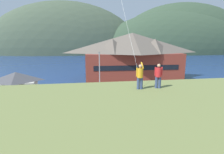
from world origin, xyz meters
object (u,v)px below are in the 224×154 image
Objects in this scene: moored_boat_outer_mooring at (116,70)px; parked_car_front_row_end at (51,114)px; person_kite_flyer at (140,76)px; person_companion at (158,75)px; wharf_dock at (102,70)px; parked_car_corner_spot at (173,107)px; storage_shed_near_lot at (17,86)px; moored_boat_wharfside at (92,71)px; parked_car_front_row_silver at (7,115)px; parking_light_pole at (100,70)px; parked_car_mid_row_center at (78,97)px; parked_car_lone_by_shed at (142,93)px; harbor_lodge at (132,55)px.

moored_boat_outer_mooring is 1.90× the size of parked_car_front_row_end.
person_kite_flyer is 1.07× the size of person_companion.
parked_car_corner_spot is (5.78, -35.59, 0.71)m from wharf_dock.
storage_shed_near_lot reaches higher than parked_car_corner_spot.
person_kite_flyer is at bearing -97.30° from moored_boat_outer_mooring.
moored_boat_wharfside and moored_boat_outer_mooring have the same top height.
moored_boat_outer_mooring is (6.85, -0.40, 0.00)m from moored_boat_wharfside.
parked_car_front_row_silver is (-19.96, 0.52, 0.00)m from parked_car_corner_spot.
moored_boat_wharfside is 21.22m from parking_light_pole.
moored_boat_wharfside is at bearing 176.68° from moored_boat_outer_mooring.
person_kite_flyer reaches higher than parking_light_pole.
person_kite_flyer reaches higher than parked_car_mid_row_center.
person_companion reaches higher than parked_car_lone_by_shed.
person_companion is (-3.71, -39.54, 6.27)m from moored_boat_outer_mooring.
parked_car_front_row_end is at bearing -112.51° from moored_boat_outer_mooring.
parked_car_mid_row_center is 2.27× the size of person_kite_flyer.
parking_light_pole reaches higher than parked_car_corner_spot.
person_companion is at bearing -95.36° from moored_boat_outer_mooring.
person_kite_flyer is at bearing -109.16° from parked_car_lone_by_shed.
parked_car_front_row_silver is 15.67m from parking_light_pole.
storage_shed_near_lot is 1.15× the size of moored_boat_wharfside.
harbor_lodge is 14.38m from moored_boat_wharfside.
parked_car_front_row_end is (-2.86, -5.66, 0.00)m from parked_car_mid_row_center.
parked_car_lone_by_shed is 16.95m from person_kite_flyer.
moored_boat_outer_mooring is at bearing 48.84° from storage_shed_near_lot.
storage_shed_near_lot is 31.17m from wharf_dock.
parked_car_corner_spot is 0.98× the size of parked_car_lone_by_shed.
person_kite_flyer reaches higher than wharf_dock.
harbor_lodge is 15.88m from wharf_dock.
person_companion is at bearing -65.84° from parked_car_mid_row_center.
parking_light_pole is (-6.38, -20.51, 3.59)m from moored_boat_outer_mooring.
storage_shed_near_lot is 0.81× the size of moored_boat_outer_mooring.
person_kite_flyer is at bearing -177.05° from person_companion.
storage_shed_near_lot reaches higher than parked_car_front_row_end.
parked_car_mid_row_center is at bearing 109.28° from person_kite_flyer.
harbor_lodge is 3.71× the size of storage_shed_near_lot.
moored_boat_outer_mooring is 1.84× the size of parked_car_lone_by_shed.
moored_boat_wharfside is 32.08m from parked_car_front_row_end.
person_kite_flyer is at bearing -103.99° from harbor_lodge.
parked_car_lone_by_shed is (19.69, -2.25, -1.34)m from storage_shed_near_lot.
parked_car_lone_by_shed is (10.17, 0.83, 0.00)m from parked_car_mid_row_center.
storage_shed_near_lot reaches higher than wharf_dock.
storage_shed_near_lot is 1.51× the size of parked_car_front_row_silver.
parked_car_mid_row_center and parked_car_front_row_end have the same top height.
parking_light_pole is (0.47, -20.91, 3.59)m from moored_boat_wharfside.
parking_light_pole is at bearing -107.28° from moored_boat_outer_mooring.
parked_car_mid_row_center is 9.41m from parked_car_front_row_silver.
harbor_lodge is at bearing 76.01° from person_kite_flyer.
moored_boat_wharfside reaches higher than wharf_dock.
storage_shed_near_lot reaches higher than parked_car_front_row_silver.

